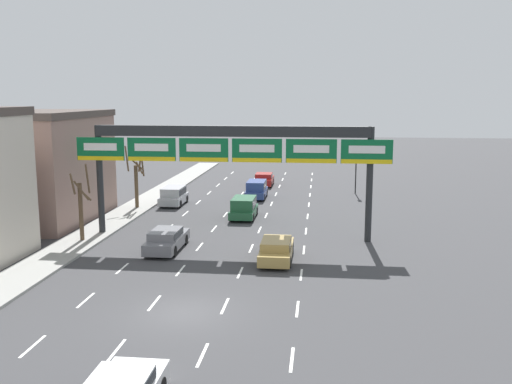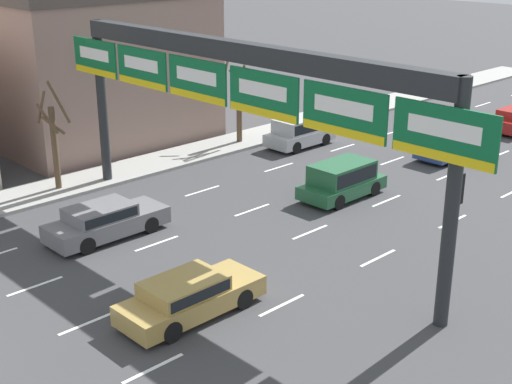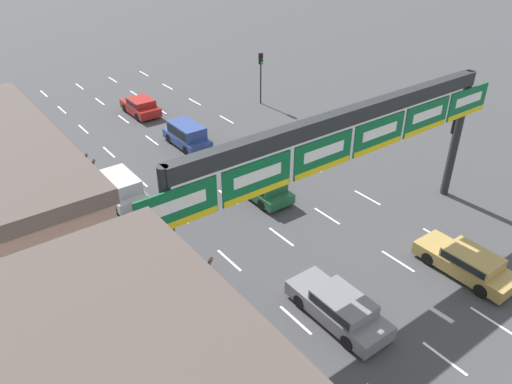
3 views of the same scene
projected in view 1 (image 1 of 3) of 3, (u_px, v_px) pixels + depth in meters
name	position (u px, v px, depth m)	size (l,w,h in m)	color
ground_plane	(184.00, 313.00, 25.12)	(220.00, 220.00, 0.00)	#3D3D3F
lane_dashes	(231.00, 238.00, 38.35)	(10.02, 67.00, 0.01)	white
sign_gantry	(231.00, 146.00, 37.36)	(20.83, 0.70, 7.51)	#232628
building_far	(20.00, 166.00, 43.46)	(11.21, 11.60, 8.34)	gray
suv_green	(244.00, 207.00, 44.49)	(1.88, 4.14, 1.61)	#235B38
car_gold	(276.00, 249.00, 32.95)	(1.82, 4.70, 1.31)	#A88947
suv_blue	(256.00, 189.00, 53.02)	(1.81, 4.13, 1.65)	navy
suv_silver	(174.00, 195.00, 49.73)	(1.86, 3.96, 1.60)	#B7B7BC
car_grey	(166.00, 239.00, 35.13)	(1.84, 4.76, 1.35)	slate
car_red	(264.00, 179.00, 60.40)	(1.89, 4.01, 1.36)	maroon
traffic_light_near_gantry	(356.00, 162.00, 55.20)	(0.30, 0.35, 4.33)	black
traffic_light_mid_block	(369.00, 190.00, 37.09)	(0.30, 0.35, 4.75)	black
tree_bare_closest	(81.00, 205.00, 36.80)	(1.40, 1.39, 5.06)	brown
tree_bare_second	(136.00, 179.00, 47.72)	(1.81, 1.79, 5.15)	brown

